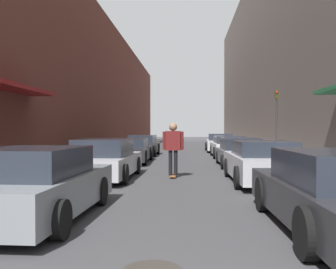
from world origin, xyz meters
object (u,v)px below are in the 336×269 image
object	(u,v)px
parked_car_left_1	(105,160)
parked_car_right_3	(229,147)
parked_car_right_4	(220,143)
skateboarder	(173,144)
parked_car_left_0	(36,185)
parked_car_right_2	(239,153)
parked_car_left_3	(143,145)
traffic_light	(276,117)
parked_car_right_1	(262,162)
parked_car_left_2	(131,151)

from	to	relation	value
parked_car_left_1	parked_car_right_3	xyz separation A→B (m)	(5.16, 9.93, -0.01)
parked_car_right_4	skateboarder	size ratio (longest dim) A/B	2.50
parked_car_left_0	parked_car_right_2	distance (m)	11.32
skateboarder	parked_car_left_3	bearing A→B (deg)	102.38
parked_car_left_3	parked_car_right_3	world-z (taller)	parked_car_left_3
parked_car_left_1	parked_car_right_3	bearing A→B (deg)	62.55
parked_car_left_1	parked_car_right_3	distance (m)	11.19
parked_car_left_1	skateboarder	xyz separation A→B (m)	(2.26, 0.42, 0.52)
parked_car_right_3	skateboarder	size ratio (longest dim) A/B	2.39
parked_car_left_0	parked_car_right_2	xyz separation A→B (m)	(5.06, 10.12, -0.03)
parked_car_left_0	traffic_light	size ratio (longest dim) A/B	1.19
parked_car_left_0	parked_car_left_1	bearing A→B (deg)	89.92
parked_car_left_0	parked_car_left_3	size ratio (longest dim) A/B	0.96
parked_car_left_3	parked_car_right_1	world-z (taller)	parked_car_left_3
parked_car_left_2	skateboarder	bearing A→B (deg)	-67.58
parked_car_right_3	parked_car_left_0	bearing A→B (deg)	-108.33
parked_car_left_0	parked_car_right_4	bearing A→B (deg)	76.44
parked_car_right_1	parked_car_left_0	bearing A→B (deg)	-135.42
parked_car_left_0	parked_car_right_3	bearing A→B (deg)	71.67
parked_car_left_0	parked_car_right_4	world-z (taller)	parked_car_right_4
parked_car_left_1	parked_car_right_1	bearing A→B (deg)	-7.56
parked_car_left_0	parked_car_right_1	world-z (taller)	parked_car_left_0
skateboarder	parked_car_right_4	bearing A→B (deg)	79.34
parked_car_left_0	skateboarder	bearing A→B (deg)	69.57
parked_car_left_2	parked_car_left_3	world-z (taller)	parked_car_left_3
parked_car_left_0	skateboarder	distance (m)	6.52
parked_car_left_1	parked_car_left_2	distance (m)	6.12
parked_car_left_2	skateboarder	world-z (taller)	skateboarder
parked_car_left_1	parked_car_left_2	xyz separation A→B (m)	(-0.09, 6.12, -0.03)
parked_car_right_4	parked_car_left_0	bearing A→B (deg)	-103.56
parked_car_right_3	traffic_light	xyz separation A→B (m)	(2.13, -2.80, 1.68)
parked_car_right_4	skateboarder	xyz separation A→B (m)	(-2.84, -15.10, 0.51)
parked_car_right_1	skateboarder	bearing A→B (deg)	158.62
parked_car_right_2	skateboarder	distance (m)	4.94
parked_car_right_1	traffic_light	xyz separation A→B (m)	(2.23, 7.80, 1.67)
parked_car_left_2	parked_car_right_3	xyz separation A→B (m)	(5.25, 3.81, 0.03)
parked_car_right_2	parked_car_right_4	bearing A→B (deg)	89.74
parked_car_left_1	parked_car_left_2	bearing A→B (deg)	90.84
parked_car_right_4	traffic_light	xyz separation A→B (m)	(2.19, -8.40, 1.66)
parked_car_right_3	skateboarder	world-z (taller)	skateboarder
parked_car_left_3	parked_car_right_2	bearing A→B (deg)	-52.83
parked_car_left_0	traffic_light	world-z (taller)	traffic_light
parked_car_left_1	parked_car_right_4	world-z (taller)	parked_car_right_4
traffic_light	parked_car_right_2	bearing A→B (deg)	-129.93
skateboarder	parked_car_left_1	bearing A→B (deg)	-169.37
parked_car_left_3	traffic_light	size ratio (longest dim) A/B	1.24
parked_car_right_3	parked_car_right_4	xyz separation A→B (m)	(-0.06, 5.60, 0.02)
parked_car_left_1	parked_car_right_2	bearing A→B (deg)	41.43
parked_car_left_1	skateboarder	distance (m)	2.36
parked_car_right_4	parked_car_left_3	bearing A→B (deg)	-140.93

